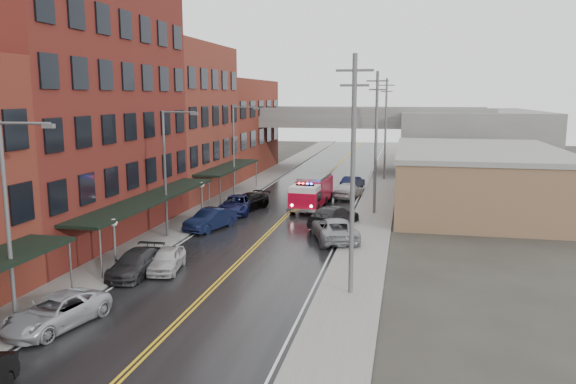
{
  "coord_description": "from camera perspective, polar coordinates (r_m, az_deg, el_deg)",
  "views": [
    {
      "loc": [
        9.76,
        -12.32,
        10.02
      ],
      "look_at": [
        1.28,
        27.53,
        3.0
      ],
      "focal_mm": 35.0,
      "sensor_mm": 36.0,
      "label": 1
    }
  ],
  "objects": [
    {
      "name": "curb_right",
      "position": [
        43.67,
        6.3,
        -3.45
      ],
      "size": [
        0.3,
        160.0,
        0.15
      ],
      "primitive_type": "cube",
      "color": "gray",
      "rests_on": "ground"
    },
    {
      "name": "globe_lamp_1",
      "position": [
        33.51,
        -17.25,
        -3.97
      ],
      "size": [
        0.44,
        0.44,
        3.12
      ],
      "color": "#59595B",
      "rests_on": "ground"
    },
    {
      "name": "parked_car_left_2",
      "position": [
        27.01,
        -22.52,
        -11.2
      ],
      "size": [
        3.38,
        5.38,
        1.39
      ],
      "primitive_type": "imported",
      "rotation": [
        0.0,
        0.0,
        -0.23
      ],
      "color": "#A6A8AE",
      "rests_on": "ground"
    },
    {
      "name": "curb_left",
      "position": [
        46.12,
        -7.82,
        -2.77
      ],
      "size": [
        0.3,
        160.0,
        0.15
      ],
      "primitive_type": "cube",
      "color": "gray",
      "rests_on": "ground"
    },
    {
      "name": "globe_lamp_2",
      "position": [
        45.95,
        -8.76,
        0.01
      ],
      "size": [
        0.44,
        0.44,
        3.12
      ],
      "color": "#59595B",
      "rests_on": "ground"
    },
    {
      "name": "street_lamp_1",
      "position": [
        40.11,
        -12.09,
        2.64
      ],
      "size": [
        2.64,
        0.22,
        9.0
      ],
      "color": "#59595B",
      "rests_on": "ground"
    },
    {
      "name": "parked_car_right_1",
      "position": [
        43.44,
        4.65,
        -2.48
      ],
      "size": [
        4.03,
        6.11,
        1.65
      ],
      "primitive_type": "imported",
      "rotation": [
        0.0,
        0.0,
        2.81
      ],
      "color": "black",
      "rests_on": "ground"
    },
    {
      "name": "fire_truck",
      "position": [
        50.47,
        2.42,
        0.08
      ],
      "size": [
        3.44,
        7.85,
        2.82
      ],
      "rotation": [
        0.0,
        0.0,
        -0.05
      ],
      "color": "#B40824",
      "rests_on": "ground"
    },
    {
      "name": "utility_pole_0",
      "position": [
        27.69,
        6.6,
        2.0
      ],
      "size": [
        1.8,
        0.24,
        12.0
      ],
      "color": "#59595B",
      "rests_on": "ground"
    },
    {
      "name": "utility_pole_1",
      "position": [
        47.53,
        8.92,
        5.18
      ],
      "size": [
        1.8,
        0.24,
        12.0
      ],
      "color": "#59595B",
      "rests_on": "ground"
    },
    {
      "name": "brick_building_far",
      "position": [
        74.11,
        -6.18,
        6.61
      ],
      "size": [
        9.0,
        20.0,
        12.0
      ],
      "primitive_type": "cube",
      "color": "maroon",
      "rests_on": "ground"
    },
    {
      "name": "parked_car_left_7",
      "position": [
        49.93,
        -4.05,
        -0.99
      ],
      "size": [
        3.33,
        5.29,
        1.43
      ],
      "primitive_type": "imported",
      "rotation": [
        0.0,
        0.0,
        -0.29
      ],
      "color": "black",
      "rests_on": "ground"
    },
    {
      "name": "parked_car_left_3",
      "position": [
        33.02,
        -15.23,
        -6.99
      ],
      "size": [
        2.09,
        4.82,
        1.38
      ],
      "primitive_type": "imported",
      "rotation": [
        0.0,
        0.0,
        0.03
      ],
      "color": "#29282B",
      "rests_on": "ground"
    },
    {
      "name": "parked_car_left_5",
      "position": [
        42.8,
        -7.88,
        -2.77
      ],
      "size": [
        3.03,
        5.08,
        1.58
      ],
      "primitive_type": "imported",
      "rotation": [
        0.0,
        0.0,
        -0.3
      ],
      "color": "black",
      "rests_on": "ground"
    },
    {
      "name": "brick_building_c",
      "position": [
        57.69,
        -11.65,
        7.07
      ],
      "size": [
        9.0,
        15.0,
        15.0
      ],
      "primitive_type": "cube",
      "color": "brown",
      "rests_on": "ground"
    },
    {
      "name": "sidewalk_right",
      "position": [
        43.54,
        8.47,
        -3.53
      ],
      "size": [
        3.0,
        160.0,
        0.15
      ],
      "primitive_type": "cube",
      "color": "slate",
      "rests_on": "ground"
    },
    {
      "name": "tan_building",
      "position": [
        53.23,
        18.62,
        1.14
      ],
      "size": [
        14.0,
        22.0,
        5.0
      ],
      "primitive_type": "cube",
      "color": "#816145",
      "rests_on": "ground"
    },
    {
      "name": "parked_car_right_0",
      "position": [
        39.36,
        4.74,
        -3.79
      ],
      "size": [
        4.31,
        6.37,
        1.62
      ],
      "primitive_type": "imported",
      "rotation": [
        0.0,
        0.0,
        3.45
      ],
      "color": "gray",
      "rests_on": "ground"
    },
    {
      "name": "brick_building_b",
      "position": [
        42.19,
        -21.33,
        7.73
      ],
      "size": [
        9.0,
        20.0,
        18.0
      ],
      "primitive_type": "cube",
      "color": "maroon",
      "rests_on": "ground"
    },
    {
      "name": "right_far_block",
      "position": [
        82.95,
        17.75,
        5.15
      ],
      "size": [
        18.0,
        30.0,
        8.0
      ],
      "primitive_type": "cube",
      "color": "slate",
      "rests_on": "ground"
    },
    {
      "name": "sidewalk_left",
      "position": [
        46.7,
        -9.73,
        -2.66
      ],
      "size": [
        3.0,
        160.0,
        0.15
      ],
      "primitive_type": "cube",
      "color": "slate",
      "rests_on": "ground"
    },
    {
      "name": "overpass",
      "position": [
        75.07,
        4.55,
        6.67
      ],
      "size": [
        40.0,
        10.0,
        7.5
      ],
      "color": "slate",
      "rests_on": "ground"
    },
    {
      "name": "parked_car_right_2",
      "position": [
        55.7,
        6.13,
        0.2
      ],
      "size": [
        2.87,
        5.03,
        1.61
      ],
      "primitive_type": "imported",
      "rotation": [
        0.0,
        0.0,
        2.93
      ],
      "color": "silver",
      "rests_on": "ground"
    },
    {
      "name": "road",
      "position": [
        44.57,
        -0.95,
        -3.2
      ],
      "size": [
        11.0,
        160.0,
        0.02
      ],
      "primitive_type": "cube",
      "color": "black",
      "rests_on": "ground"
    },
    {
      "name": "utility_pole_2",
      "position": [
        67.47,
        9.88,
        6.48
      ],
      "size": [
        1.8,
        0.24,
        12.0
      ],
      "color": "#59595B",
      "rests_on": "ground"
    },
    {
      "name": "awning_2",
      "position": [
        56.01,
        -6.03,
        2.51
      ],
      "size": [
        2.6,
        13.0,
        3.09
      ],
      "color": "black",
      "rests_on": "ground"
    },
    {
      "name": "parked_car_right_3",
      "position": [
        61.09,
        6.59,
        0.96
      ],
      "size": [
        2.41,
        4.62,
        1.45
      ],
      "primitive_type": "imported",
      "rotation": [
        0.0,
        0.0,
        2.93
      ],
      "color": "black",
      "rests_on": "ground"
    },
    {
      "name": "awning_1",
      "position": [
        39.93,
        -13.8,
        -0.65
      ],
      "size": [
        2.6,
        18.0,
        3.09
      ],
      "color": "black",
      "rests_on": "ground"
    },
    {
      "name": "parked_car_left_4",
      "position": [
        33.37,
        -12.21,
        -6.71
      ],
      "size": [
        2.21,
        4.16,
        1.35
      ],
      "primitive_type": "imported",
      "rotation": [
        0.0,
        0.0,
        0.16
      ],
      "color": "#B9B9B9",
      "rests_on": "ground"
    },
    {
      "name": "street_lamp_2",
      "position": [
        55.02,
        -5.3,
        4.69
      ],
      "size": [
        2.64,
        0.22,
        9.0
      ],
      "color": "#59595B",
      "rests_on": "ground"
    },
    {
      "name": "parked_car_left_6",
      "position": [
        48.58,
        -5.23,
        -1.27
      ],
      "size": [
        3.01,
        5.6,
        1.5
      ],
      "primitive_type": "imported",
      "rotation": [
        0.0,
        0.0,
        0.1
      ],
      "color": "#111641",
      "rests_on": "ground"
    },
    {
      "name": "street_lamp_0",
      "position": [
        26.5,
        -26.27,
        -1.76
      ],
      "size": [
        2.64,
        0.22,
        9.0
      ],
      "color": "#59595B",
      "rests_on": "ground"
    }
  ]
}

